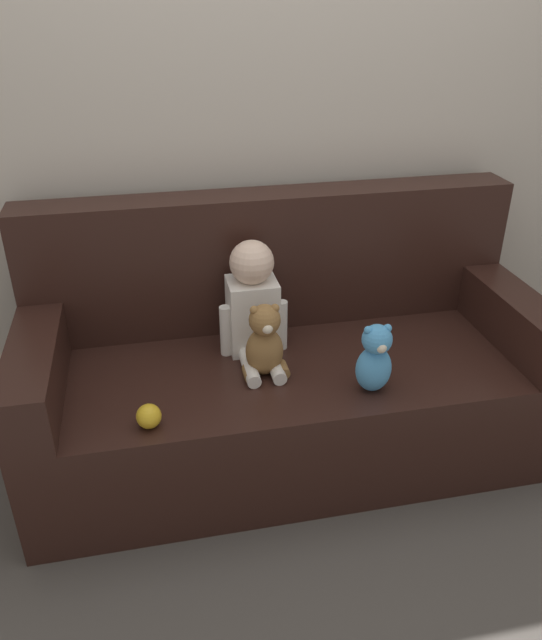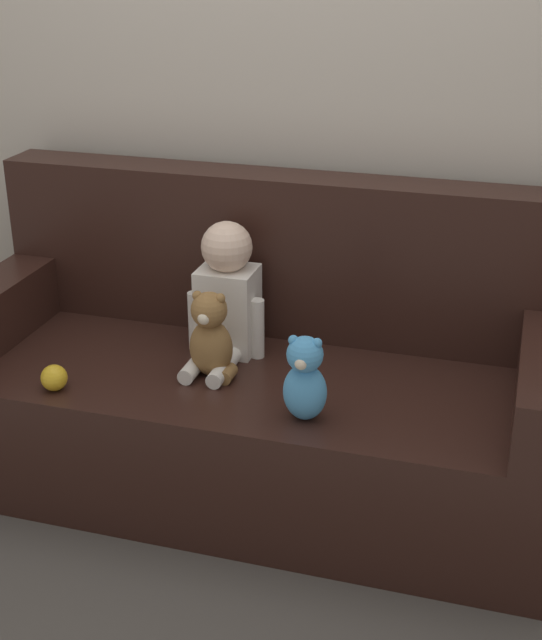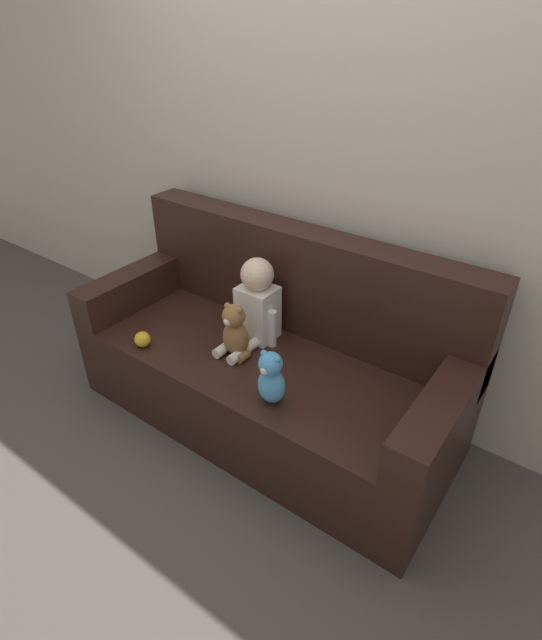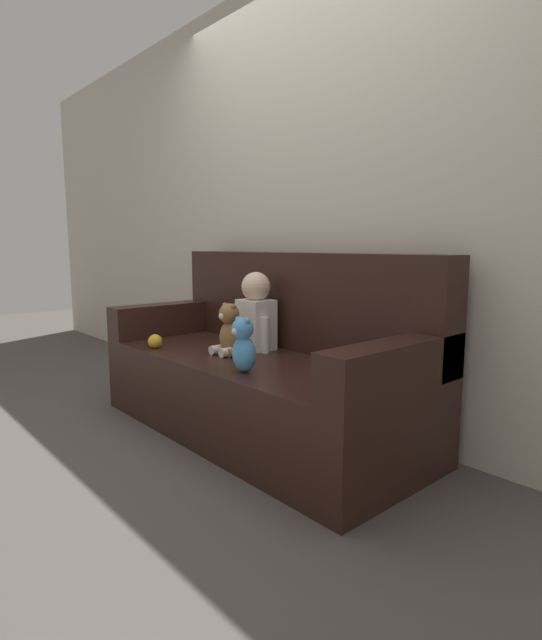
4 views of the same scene
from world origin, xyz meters
TOP-DOWN VIEW (x-y plane):
  - ground_plane at (0.00, 0.00)m, footprint 12.00×12.00m
  - wall_back at (0.00, 0.49)m, footprint 8.00×0.05m
  - couch at (0.00, 0.06)m, footprint 1.91×0.81m
  - person_baby at (-0.11, 0.09)m, footprint 0.26×0.36m
  - teddy_bear_brown at (-0.11, -0.09)m, footprint 0.16×0.13m
  - plush_toy_side at (0.24, -0.26)m, footprint 0.12×0.12m
  - toy_ball at (-0.52, -0.31)m, footprint 0.08×0.08m

SIDE VIEW (x-z plane):
  - ground_plane at x=0.00m, z-range 0.00..0.00m
  - couch at x=0.00m, z-range -0.15..0.82m
  - toy_ball at x=-0.52m, z-range 0.43..0.51m
  - plush_toy_side at x=0.24m, z-range 0.43..0.68m
  - teddy_bear_brown at x=-0.11m, z-range 0.42..0.70m
  - person_baby at x=-0.11m, z-range 0.41..0.84m
  - wall_back at x=0.00m, z-range 0.00..2.60m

